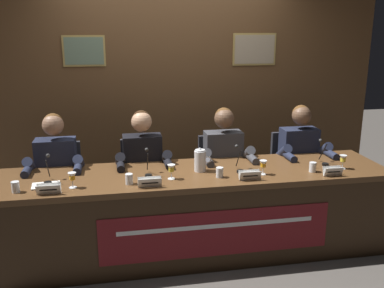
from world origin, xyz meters
TOP-DOWN VIEW (x-y plane):
  - ground_plane at (0.00, 0.00)m, footprint 12.00×12.00m
  - wall_back_panelled at (0.00, 1.25)m, footprint 4.64×0.14m
  - conference_table at (0.00, -0.11)m, footprint 3.44×0.79m
  - chair_far_left at (-1.18, 0.58)m, footprint 0.44×0.45m
  - panelist_far_left at (-1.18, 0.38)m, footprint 0.51×0.48m
  - nameplate_far_left at (-1.14, -0.31)m, footprint 0.18×0.06m
  - juice_glass_far_left at (-0.98, -0.20)m, footprint 0.06×0.06m
  - water_cup_far_left at (-1.39, -0.22)m, footprint 0.06×0.06m
  - microphone_far_left at (-1.18, -0.04)m, footprint 0.06×0.17m
  - chair_center_left at (-0.39, 0.58)m, footprint 0.44×0.45m
  - panelist_center_left at (-0.39, 0.38)m, footprint 0.51×0.48m
  - nameplate_center_left at (-0.39, -0.30)m, footprint 0.18×0.06m
  - juice_glass_center_left at (-0.20, -0.14)m, footprint 0.06×0.06m
  - water_cup_center_left at (-0.54, -0.20)m, footprint 0.06×0.06m
  - microphone_center_left at (-0.38, -0.01)m, footprint 0.06×0.17m
  - chair_center_right at (0.39, 0.58)m, footprint 0.44×0.45m
  - panelist_center_right at (0.39, 0.38)m, footprint 0.51×0.48m
  - nameplate_center_right at (0.43, -0.28)m, footprint 0.18×0.06m
  - juice_glass_center_right at (0.58, -0.17)m, footprint 0.06×0.06m
  - water_cup_center_right at (0.20, -0.17)m, footprint 0.06×0.06m
  - microphone_center_right at (0.40, -0.05)m, footprint 0.06×0.17m
  - chair_far_right at (1.18, 0.58)m, footprint 0.44×0.45m
  - panelist_far_right at (1.18, 0.38)m, footprint 0.51×0.48m
  - nameplate_far_right at (1.15, -0.31)m, footprint 0.16×0.06m
  - juice_glass_far_right at (1.32, -0.15)m, footprint 0.06×0.06m
  - water_cup_far_right at (1.02, -0.18)m, footprint 0.06×0.06m
  - microphone_far_right at (1.22, 0.00)m, footprint 0.06×0.17m
  - water_pitcher_central at (0.07, 0.01)m, footprint 0.15×0.10m
  - document_stack_far_left at (-1.19, -0.13)m, footprint 0.22×0.17m

SIDE VIEW (x-z plane):
  - ground_plane at x=0.00m, z-range 0.00..0.00m
  - chair_far_left at x=-1.18m, z-range -0.01..0.88m
  - chair_center_left at x=-0.39m, z-range -0.01..0.88m
  - chair_center_right at x=0.39m, z-range -0.01..0.88m
  - chair_far_right at x=1.18m, z-range -0.01..0.88m
  - conference_table at x=0.00m, z-range 0.14..0.89m
  - panelist_far_left at x=-1.18m, z-range 0.10..1.32m
  - panelist_center_left at x=-0.39m, z-range 0.10..1.32m
  - panelist_center_right at x=0.39m, z-range 0.10..1.32m
  - panelist_far_right at x=1.18m, z-range 0.10..1.32m
  - document_stack_far_left at x=-1.19m, z-range 0.75..0.76m
  - water_cup_far_left at x=-1.39m, z-range 0.75..0.83m
  - water_cup_center_left at x=-0.54m, z-range 0.75..0.83m
  - water_cup_center_right at x=0.20m, z-range 0.75..0.83m
  - water_cup_far_right at x=1.02m, z-range 0.75..0.83m
  - nameplate_center_left at x=-0.39m, z-range 0.75..0.83m
  - nameplate_far_left at x=-1.14m, z-range 0.75..0.83m
  - nameplate_center_right at x=0.43m, z-range 0.75..0.83m
  - nameplate_far_right at x=1.15m, z-range 0.75..0.83m
  - microphone_far_left at x=-1.18m, z-range 0.72..0.94m
  - microphone_center_left at x=-0.38m, z-range 0.72..0.94m
  - microphone_center_right at x=0.40m, z-range 0.72..0.94m
  - microphone_far_right at x=1.22m, z-range 0.72..0.94m
  - juice_glass_far_left at x=-0.98m, z-range 0.78..0.90m
  - juice_glass_center_left at x=-0.20m, z-range 0.78..0.90m
  - juice_glass_center_right at x=0.58m, z-range 0.78..0.90m
  - juice_glass_far_right at x=1.32m, z-range 0.78..0.90m
  - water_pitcher_central at x=0.07m, z-range 0.74..0.95m
  - wall_back_panelled at x=0.00m, z-range 0.00..2.60m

